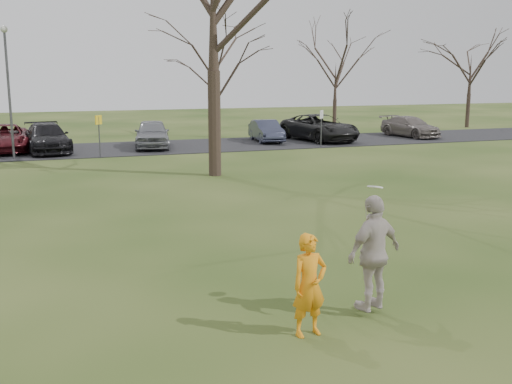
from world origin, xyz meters
The scene contains 14 objects.
ground centered at (0.00, 0.00, 0.00)m, with size 120.00×120.00×0.00m, color #1E380F.
parking_strip centered at (0.00, 25.00, 0.02)m, with size 62.00×6.50×0.04m, color black.
player_defender centered at (-0.57, -0.25, 0.83)m, with size 0.61×0.40×1.67m, color orange.
car_2 centered at (-6.55, 25.57, 0.75)m, with size 2.35×5.10×1.42m, color #4D1218.
car_3 centered at (-4.46, 24.72, 0.77)m, with size 2.06×5.06×1.47m, color black.
car_4 centered at (1.05, 24.81, 0.81)m, with size 1.82×4.53×1.54m, color slate.
car_5 centered at (8.05, 25.59, 0.68)m, with size 1.36×3.89×1.28m, color #303448.
car_6 centered at (11.32, 25.05, 0.83)m, with size 2.63×5.70×1.58m, color black.
car_7 centered at (17.82, 25.17, 0.69)m, with size 1.81×4.46×1.30m, color slate.
catching_play centered at (0.82, 0.17, 1.11)m, with size 1.28×0.83×2.17m.
lamp_post centered at (-6.00, 22.50, 3.97)m, with size 0.34×0.34×6.27m.
sign_yellow centered at (-2.00, 22.00, 1.45)m, with size 0.35×0.35×2.08m.
sign_white centered at (10.00, 22.00, 1.45)m, with size 0.35×0.35×2.08m.
small_tree_row centered at (4.38, 30.06, 3.89)m, with size 55.00×5.90×8.50m.
Camera 1 is at (-4.30, -8.55, 4.14)m, focal length 42.32 mm.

